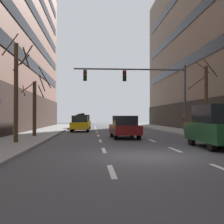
{
  "coord_description": "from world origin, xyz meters",
  "views": [
    {
      "loc": [
        -2.2,
        -11.01,
        1.53
      ],
      "look_at": [
        -0.6,
        11.2,
        1.87
      ],
      "focal_mm": 46.27,
      "sensor_mm": 36.0,
      "label": 1
    }
  ],
  "objects_px": {
    "pedestrian_0": "(184,121)",
    "car_driving_2": "(125,127)",
    "taxi_driving_0": "(83,122)",
    "traffic_signal_0": "(144,83)",
    "car_parked_2": "(217,126)",
    "street_tree_1": "(16,89)",
    "street_tree_2": "(35,106)",
    "street_tree_0": "(206,99)",
    "taxi_driving_1": "(80,124)"
  },
  "relations": [
    {
      "from": "traffic_signal_0",
      "to": "pedestrian_0",
      "type": "distance_m",
      "value": 7.15
    },
    {
      "from": "pedestrian_0",
      "to": "car_parked_2",
      "type": "bearing_deg",
      "value": -101.95
    },
    {
      "from": "car_driving_2",
      "to": "street_tree_2",
      "type": "xyz_separation_m",
      "value": [
        -6.36,
        0.78,
        1.53
      ]
    },
    {
      "from": "car_driving_2",
      "to": "traffic_signal_0",
      "type": "relative_size",
      "value": 0.48
    },
    {
      "from": "street_tree_1",
      "to": "pedestrian_0",
      "type": "distance_m",
      "value": 17.15
    },
    {
      "from": "taxi_driving_1",
      "to": "traffic_signal_0",
      "type": "height_order",
      "value": "traffic_signal_0"
    },
    {
      "from": "car_driving_2",
      "to": "pedestrian_0",
      "type": "xyz_separation_m",
      "value": [
        6.56,
        6.84,
        0.27
      ]
    },
    {
      "from": "street_tree_1",
      "to": "street_tree_2",
      "type": "bearing_deg",
      "value": 89.97
    },
    {
      "from": "car_driving_2",
      "to": "pedestrian_0",
      "type": "distance_m",
      "value": 9.48
    },
    {
      "from": "taxi_driving_1",
      "to": "car_parked_2",
      "type": "relative_size",
      "value": 0.99
    },
    {
      "from": "car_driving_2",
      "to": "street_tree_2",
      "type": "distance_m",
      "value": 6.59
    },
    {
      "from": "street_tree_0",
      "to": "street_tree_2",
      "type": "bearing_deg",
      "value": 178.81
    },
    {
      "from": "pedestrian_0",
      "to": "car_driving_2",
      "type": "bearing_deg",
      "value": -133.78
    },
    {
      "from": "car_parked_2",
      "to": "street_tree_1",
      "type": "bearing_deg",
      "value": 166.93
    },
    {
      "from": "traffic_signal_0",
      "to": "pedestrian_0",
      "type": "xyz_separation_m",
      "value": [
        4.7,
        4.4,
        -3.11
      ]
    },
    {
      "from": "taxi_driving_0",
      "to": "taxi_driving_1",
      "type": "distance_m",
      "value": 6.92
    },
    {
      "from": "street_tree_1",
      "to": "street_tree_0",
      "type": "bearing_deg",
      "value": 20.97
    },
    {
      "from": "taxi_driving_0",
      "to": "traffic_signal_0",
      "type": "height_order",
      "value": "traffic_signal_0"
    },
    {
      "from": "street_tree_0",
      "to": "pedestrian_0",
      "type": "distance_m",
      "value": 6.59
    },
    {
      "from": "taxi_driving_1",
      "to": "street_tree_0",
      "type": "xyz_separation_m",
      "value": [
        9.56,
        -8.66,
        2.04
      ]
    },
    {
      "from": "car_driving_2",
      "to": "car_parked_2",
      "type": "relative_size",
      "value": 0.98
    },
    {
      "from": "street_tree_2",
      "to": "taxi_driving_0",
      "type": "bearing_deg",
      "value": 79.07
    },
    {
      "from": "street_tree_2",
      "to": "pedestrian_0",
      "type": "distance_m",
      "value": 14.33
    },
    {
      "from": "car_driving_2",
      "to": "street_tree_0",
      "type": "distance_m",
      "value": 6.46
    },
    {
      "from": "street_tree_2",
      "to": "pedestrian_0",
      "type": "height_order",
      "value": "street_tree_2"
    },
    {
      "from": "street_tree_1",
      "to": "pedestrian_0",
      "type": "xyz_separation_m",
      "value": [
        12.92,
        11.1,
        -1.96
      ]
    },
    {
      "from": "traffic_signal_0",
      "to": "pedestrian_0",
      "type": "height_order",
      "value": "traffic_signal_0"
    },
    {
      "from": "taxi_driving_0",
      "to": "street_tree_2",
      "type": "distance_m",
      "value": 15.67
    },
    {
      "from": "car_parked_2",
      "to": "street_tree_1",
      "type": "height_order",
      "value": "street_tree_1"
    },
    {
      "from": "car_parked_2",
      "to": "pedestrian_0",
      "type": "bearing_deg",
      "value": 78.05
    },
    {
      "from": "taxi_driving_0",
      "to": "street_tree_1",
      "type": "xyz_separation_m",
      "value": [
        -2.96,
        -20.36,
        2.15
      ]
    },
    {
      "from": "taxi_driving_1",
      "to": "street_tree_2",
      "type": "xyz_separation_m",
      "value": [
        -2.91,
        -8.4,
        1.51
      ]
    },
    {
      "from": "taxi_driving_0",
      "to": "street_tree_1",
      "type": "distance_m",
      "value": 20.69
    },
    {
      "from": "car_parked_2",
      "to": "taxi_driving_0",
      "type": "bearing_deg",
      "value": 107.41
    },
    {
      "from": "car_parked_2",
      "to": "street_tree_0",
      "type": "relative_size",
      "value": 0.8
    },
    {
      "from": "street_tree_0",
      "to": "car_parked_2",
      "type": "bearing_deg",
      "value": -108.54
    },
    {
      "from": "street_tree_0",
      "to": "pedestrian_0",
      "type": "height_order",
      "value": "street_tree_0"
    },
    {
      "from": "street_tree_0",
      "to": "pedestrian_0",
      "type": "bearing_deg",
      "value": 85.86
    },
    {
      "from": "taxi_driving_0",
      "to": "traffic_signal_0",
      "type": "relative_size",
      "value": 0.52
    },
    {
      "from": "traffic_signal_0",
      "to": "street_tree_0",
      "type": "xyz_separation_m",
      "value": [
        4.24,
        -1.92,
        -1.32
      ]
    },
    {
      "from": "pedestrian_0",
      "to": "street_tree_2",
      "type": "bearing_deg",
      "value": -154.86
    },
    {
      "from": "taxi_driving_0",
      "to": "car_parked_2",
      "type": "relative_size",
      "value": 1.07
    },
    {
      "from": "car_parked_2",
      "to": "street_tree_2",
      "type": "distance_m",
      "value": 12.55
    },
    {
      "from": "taxi_driving_0",
      "to": "pedestrian_0",
      "type": "relative_size",
      "value": 2.96
    },
    {
      "from": "street_tree_0",
      "to": "taxi_driving_0",
      "type": "bearing_deg",
      "value": 121.38
    },
    {
      "from": "street_tree_0",
      "to": "street_tree_2",
      "type": "distance_m",
      "value": 12.48
    },
    {
      "from": "car_driving_2",
      "to": "traffic_signal_0",
      "type": "bearing_deg",
      "value": 52.74
    },
    {
      "from": "street_tree_2",
      "to": "taxi_driving_1",
      "type": "bearing_deg",
      "value": 70.91
    },
    {
      "from": "car_driving_2",
      "to": "traffic_signal_0",
      "type": "distance_m",
      "value": 4.56
    },
    {
      "from": "taxi_driving_1",
      "to": "street_tree_1",
      "type": "relative_size",
      "value": 0.71
    }
  ]
}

